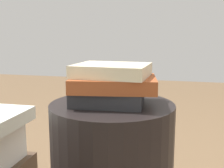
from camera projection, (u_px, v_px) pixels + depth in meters
book_charcoal at (108, 97)px, 0.93m from camera, size 0.24×0.20×0.05m
book_rust at (114, 83)px, 0.92m from camera, size 0.30×0.24×0.04m
book_cream at (111, 70)px, 0.93m from camera, size 0.25×0.20×0.04m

